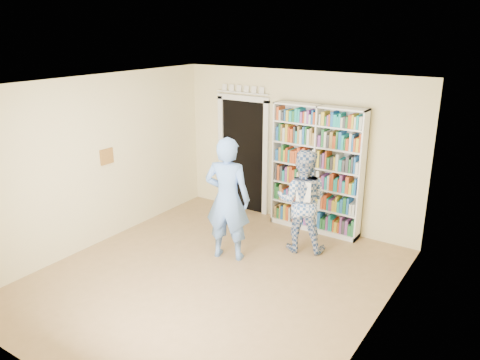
# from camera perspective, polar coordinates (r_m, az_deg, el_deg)

# --- Properties ---
(floor) EXTENTS (5.00, 5.00, 0.00)m
(floor) POSITION_cam_1_polar(r_m,az_deg,el_deg) (6.77, -3.42, -11.85)
(floor) COLOR olive
(floor) RESTS_ON ground
(ceiling) EXTENTS (5.00, 5.00, 0.00)m
(ceiling) POSITION_cam_1_polar(r_m,az_deg,el_deg) (5.90, -3.92, 11.47)
(ceiling) COLOR white
(ceiling) RESTS_ON wall_back
(wall_back) EXTENTS (4.50, 0.00, 4.50)m
(wall_back) POSITION_cam_1_polar(r_m,az_deg,el_deg) (8.25, 6.89, 3.79)
(wall_back) COLOR beige
(wall_back) RESTS_ON floor
(wall_left) EXTENTS (0.00, 5.00, 5.00)m
(wall_left) POSITION_cam_1_polar(r_m,az_deg,el_deg) (7.72, -17.11, 2.09)
(wall_left) COLOR beige
(wall_left) RESTS_ON floor
(wall_right) EXTENTS (0.00, 5.00, 5.00)m
(wall_right) POSITION_cam_1_polar(r_m,az_deg,el_deg) (5.25, 16.45, -5.45)
(wall_right) COLOR beige
(wall_right) RESTS_ON floor
(bookshelf) EXTENTS (1.58, 0.30, 2.18)m
(bookshelf) POSITION_cam_1_polar(r_m,az_deg,el_deg) (7.98, 9.38, 1.33)
(bookshelf) COLOR white
(bookshelf) RESTS_ON floor
(doorway) EXTENTS (1.10, 0.08, 2.43)m
(doorway) POSITION_cam_1_polar(r_m,az_deg,el_deg) (8.80, 0.38, 3.70)
(doorway) COLOR black
(doorway) RESTS_ON floor
(wall_art) EXTENTS (0.03, 0.25, 0.25)m
(wall_art) POSITION_cam_1_polar(r_m,az_deg,el_deg) (7.81, -15.93, 2.78)
(wall_art) COLOR brown
(wall_art) RESTS_ON wall_left
(man_blue) EXTENTS (0.79, 0.63, 1.89)m
(man_blue) POSITION_cam_1_polar(r_m,az_deg,el_deg) (6.95, -1.54, -2.35)
(man_blue) COLOR #6391DD
(man_blue) RESTS_ON floor
(man_plaid) EXTENTS (0.96, 0.85, 1.64)m
(man_plaid) POSITION_cam_1_polar(r_m,az_deg,el_deg) (7.30, 7.58, -2.54)
(man_plaid) COLOR #2E518E
(man_plaid) RESTS_ON floor
(paper_sheet) EXTENTS (0.21, 0.07, 0.31)m
(paper_sheet) POSITION_cam_1_polar(r_m,az_deg,el_deg) (7.00, 7.74, -1.46)
(paper_sheet) COLOR white
(paper_sheet) RESTS_ON man_plaid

